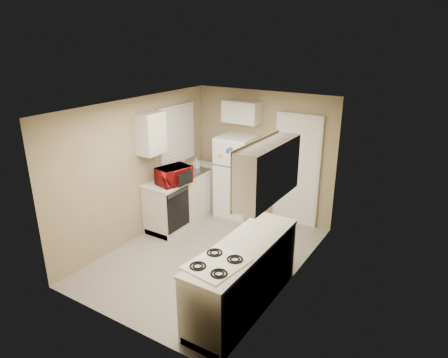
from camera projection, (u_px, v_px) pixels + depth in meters
The scene contains 19 objects.
floor at pixel (208, 255), 6.42m from camera, with size 3.80×3.80×0.00m, color #B1ACA2.
ceiling at pixel (205, 106), 5.60m from camera, with size 3.80×3.80×0.00m, color white.
wall_left at pixel (138, 170), 6.71m from camera, with size 3.80×3.80×0.00m, color tan.
wall_right at pixel (293, 205), 5.32m from camera, with size 3.80×3.80×0.00m, color tan.
wall_back at pixel (263, 155), 7.53m from camera, with size 2.80×2.80×0.00m, color tan.
wall_front at pixel (112, 237), 4.50m from camera, with size 2.80×2.80×0.00m, color tan.
left_counter at pixel (186, 197), 7.53m from camera, with size 0.60×1.80×0.90m, color silver.
dishwasher at pixel (178, 210), 6.90m from camera, with size 0.03×0.58×0.72m, color black.
sink at pixel (190, 174), 7.51m from camera, with size 0.54×0.74×0.16m, color gray.
microwave at pixel (174, 176), 6.88m from camera, with size 0.31×0.56×0.37m, color maroon.
soap_bottle at pixel (196, 163), 7.71m from camera, with size 0.09×0.09×0.20m, color silver.
window_blinds at pixel (178, 134), 7.39m from camera, with size 0.10×0.98×1.08m, color silver.
upper_cabinet_left at pixel (151, 133), 6.60m from camera, with size 0.30×0.45×0.70m, color silver.
refrigerator at pixel (236, 177), 7.59m from camera, with size 0.65×0.63×1.58m, color white.
cabinet_over_fridge at pixel (242, 112), 7.33m from camera, with size 0.70×0.30×0.40m, color silver.
interior_door at pixel (297, 171), 7.21m from camera, with size 0.86×0.06×2.08m, color white.
right_counter at pixel (243, 276), 5.09m from camera, with size 0.60×2.00×0.90m, color silver.
stove at pixel (217, 300), 4.68m from camera, with size 0.55×0.67×0.82m, color white.
upper_cabinet_right at pixel (268, 171), 4.79m from camera, with size 0.30×1.20×0.70m, color silver.
Camera 1 is at (3.20, -4.62, 3.36)m, focal length 32.00 mm.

